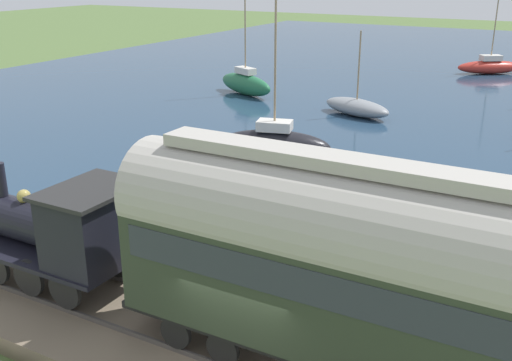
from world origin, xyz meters
TOP-DOWN VIEW (x-y plane):
  - harbor_water at (43.48, 0.00)m, footprint 80.00×80.00m
  - rail_embankment at (0.73, 0.00)m, footprint 4.89×56.00m
  - steam_locomotive at (0.73, 5.64)m, footprint 2.43×5.15m
  - passenger_coach at (0.73, -1.85)m, footprint 2.28×9.67m
  - sailboat_black at (14.48, 6.71)m, footprint 2.97×5.47m
  - sailboat_red at (44.57, 1.94)m, footprint 4.49×5.49m
  - sailboat_green at (27.05, 15.52)m, footprint 3.38×5.51m
  - sailboat_gray at (24.87, 6.50)m, footprint 3.32×5.04m
  - rowboat_off_pier at (10.41, 9.43)m, footprint 2.12×1.86m
  - rowboat_far_out at (6.91, -2.47)m, footprint 0.88×2.17m
  - rowboat_near_shore at (8.95, 5.11)m, footprint 1.30×2.38m

SIDE VIEW (x-z plane):
  - harbor_water at x=43.48m, z-range 0.00..0.01m
  - rowboat_off_pier at x=10.41m, z-range 0.01..0.41m
  - rowboat_near_shore at x=8.95m, z-range 0.01..0.43m
  - rail_embankment at x=0.73m, z-range -0.06..0.56m
  - rowboat_far_out at x=6.91m, z-range 0.01..0.50m
  - sailboat_gray at x=24.87m, z-range -1.99..3.03m
  - sailboat_red at x=44.57m, z-range -2.75..4.00m
  - sailboat_green at x=27.05m, z-range -3.56..5.19m
  - sailboat_black at x=14.48m, z-range -4.03..5.67m
  - steam_locomotive at x=0.73m, z-range 0.72..3.73m
  - passenger_coach at x=0.73m, z-range 0.87..5.54m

